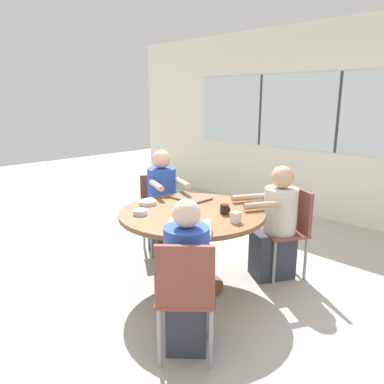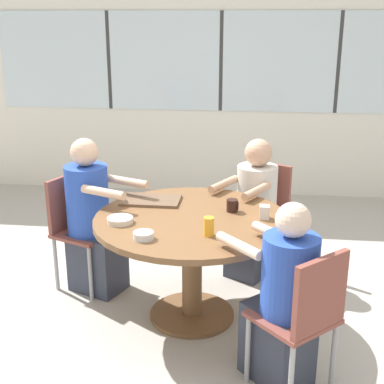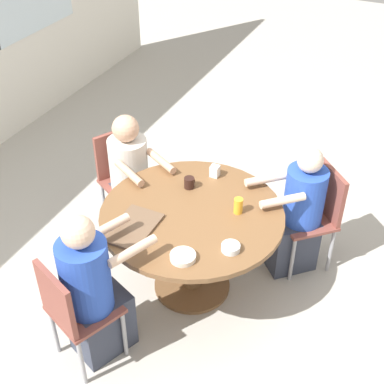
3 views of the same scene
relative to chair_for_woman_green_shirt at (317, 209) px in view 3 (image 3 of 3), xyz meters
name	(u,v)px [view 3 (image 3 of 3)]	position (x,y,z in m)	size (l,w,h in m)	color
ground_plane	(192,286)	(-0.71, 0.76, -0.53)	(16.00, 16.00, 0.00)	#B2ADA3
dining_table	(192,229)	(-0.71, 0.76, 0.07)	(1.33, 1.33, 0.76)	brown
chair_for_woman_green_shirt	(317,209)	(0.00, 0.00, 0.00)	(0.57, 0.57, 0.89)	brown
chair_for_man_blue_shirt	(72,308)	(-1.66, 1.15, 0.00)	(0.52, 0.52, 0.89)	brown
chair_for_man_teal_shirt	(122,171)	(-0.21, 1.67, 0.00)	(0.54, 0.54, 0.89)	brown
person_woman_green_shirt	(298,216)	(-0.11, 0.12, -0.03)	(0.61, 0.62, 1.12)	#333847
person_man_blue_shirt	(93,294)	(-1.51, 1.09, 0.01)	(0.66, 0.52, 1.20)	#333847
person_man_teal_shirt	(132,183)	(-0.29, 1.52, -0.02)	(0.56, 0.67, 1.13)	#333847
food_tray_dark	(133,227)	(-1.04, 1.05, 0.23)	(0.42, 0.27, 0.02)	brown
coffee_mug	(189,182)	(-0.44, 0.91, 0.27)	(0.08, 0.08, 0.09)	black
juice_glass	(238,206)	(-0.57, 0.46, 0.28)	(0.07, 0.07, 0.12)	gold
milk_carton_small	(215,171)	(-0.22, 0.79, 0.27)	(0.07, 0.07, 0.09)	silver
bowl_white_shallow	(183,257)	(-1.16, 0.61, 0.24)	(0.17, 0.17, 0.04)	silver
bowl_cereal	(231,248)	(-0.96, 0.36, 0.25)	(0.12, 0.12, 0.05)	silver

